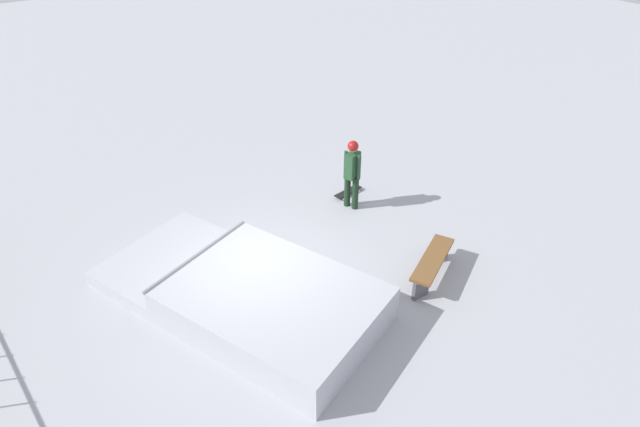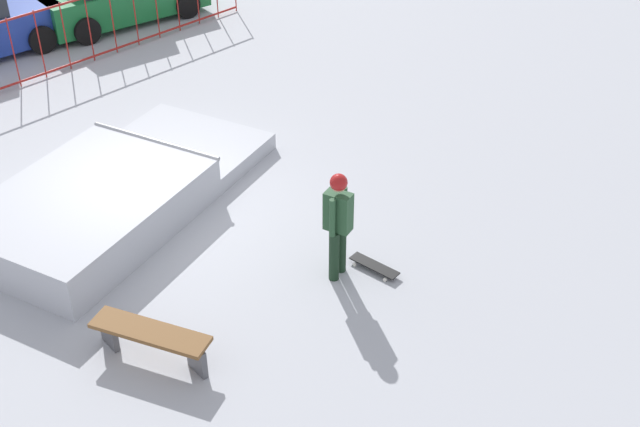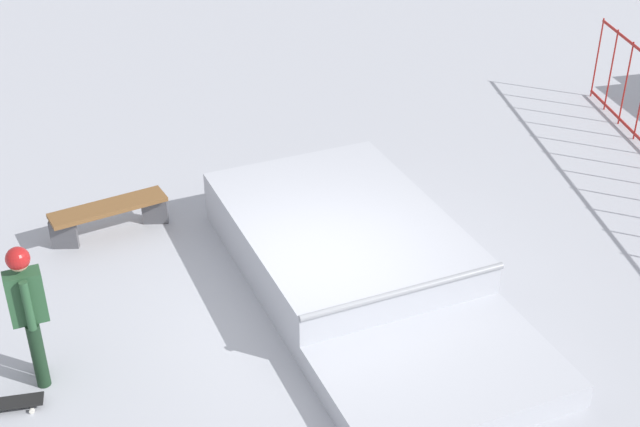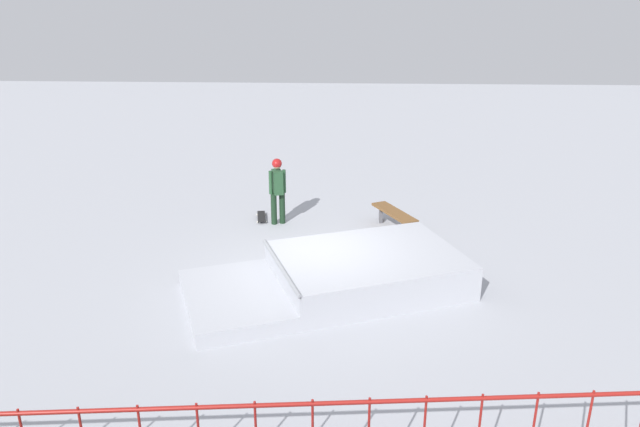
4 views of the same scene
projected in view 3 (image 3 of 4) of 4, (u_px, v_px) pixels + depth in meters
name	position (u px, v px, depth m)	size (l,w,h in m)	color
ground_plane	(321.00, 309.00, 10.85)	(60.00, 60.00, 0.00)	#A8AAB2
skate_ramp	(355.00, 259.00, 11.22)	(5.98, 4.38, 0.74)	#B0B3BB
skater	(28.00, 305.00, 9.25)	(0.42, 0.43, 1.73)	black
skateboard	(5.00, 404.00, 9.31)	(0.36, 0.82, 0.09)	black
park_bench	(109.00, 213.00, 12.12)	(1.10, 1.60, 0.48)	brown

